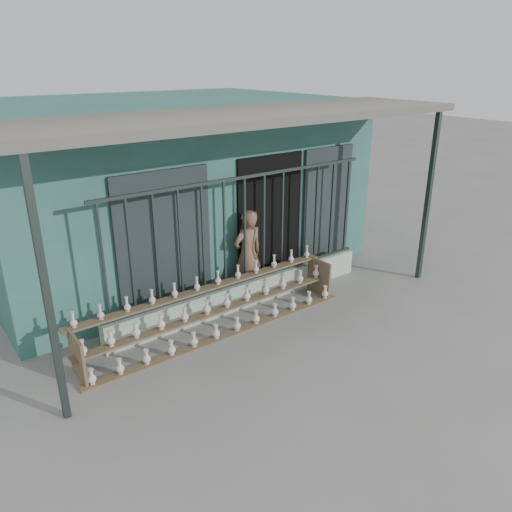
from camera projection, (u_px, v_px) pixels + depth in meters
ground at (296, 337)px, 7.56m from camera, size 60.00×60.00×0.00m
workshop_building at (161, 181)px, 10.11m from camera, size 7.40×6.60×3.21m
parapet_wall at (245, 293)px, 8.45m from camera, size 5.00×0.20×0.45m
security_fence at (245, 230)px, 8.03m from camera, size 5.00×0.04×1.80m
shelf_rack at (218, 309)px, 7.63m from camera, size 4.50×0.68×0.85m
elderly_woman at (248, 254)px, 8.57m from camera, size 0.59×0.40×1.59m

